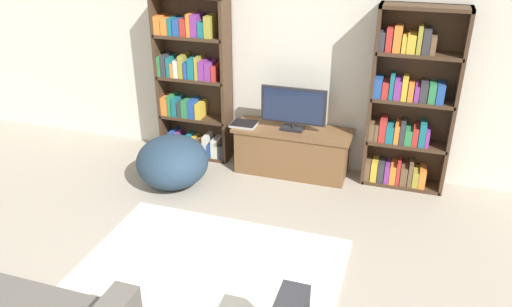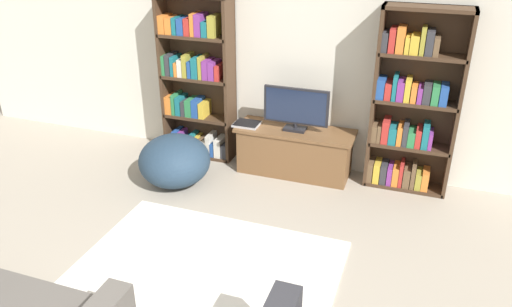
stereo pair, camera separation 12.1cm
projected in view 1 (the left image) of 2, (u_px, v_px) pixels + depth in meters
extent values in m
cube|color=silver|center=(289.00, 54.00, 5.52)|extent=(8.80, 0.06, 2.60)
cube|color=#422D1E|center=(162.00, 76.00, 5.91)|extent=(0.04, 0.30, 1.93)
cube|color=#422D1E|center=(227.00, 83.00, 5.68)|extent=(0.04, 0.30, 1.93)
cube|color=#422D1E|center=(198.00, 76.00, 5.91)|extent=(0.86, 0.04, 1.93)
cube|color=#422D1E|center=(198.00, 153.00, 6.21)|extent=(0.82, 0.30, 0.04)
cube|color=#7F338C|center=(170.00, 142.00, 6.25)|extent=(0.05, 0.24, 0.17)
cube|color=#234C99|center=(174.00, 139.00, 6.21)|extent=(0.05, 0.24, 0.26)
cube|color=#7F338C|center=(178.00, 141.00, 6.20)|extent=(0.05, 0.24, 0.24)
cube|color=#196B75|center=(184.00, 144.00, 6.20)|extent=(0.08, 0.24, 0.17)
cube|color=#196B75|center=(190.00, 143.00, 6.16)|extent=(0.06, 0.24, 0.23)
cube|color=gold|center=(194.00, 144.00, 6.15)|extent=(0.05, 0.24, 0.20)
cube|color=brown|center=(198.00, 145.00, 6.14)|extent=(0.04, 0.24, 0.19)
cube|color=silver|center=(203.00, 146.00, 6.13)|extent=(0.07, 0.24, 0.17)
cube|color=silver|center=(208.00, 144.00, 6.09)|extent=(0.05, 0.24, 0.26)
cube|color=#234C99|center=(212.00, 148.00, 6.09)|extent=(0.04, 0.24, 0.17)
cube|color=silver|center=(217.00, 146.00, 6.06)|extent=(0.08, 0.24, 0.23)
cube|color=#333338|center=(224.00, 149.00, 6.05)|extent=(0.07, 0.24, 0.17)
cube|color=#422D1E|center=(196.00, 117.00, 6.00)|extent=(0.82, 0.30, 0.04)
cube|color=orange|center=(168.00, 104.00, 6.02)|extent=(0.08, 0.24, 0.21)
cube|color=#2D7F47|center=(173.00, 103.00, 6.00)|extent=(0.04, 0.24, 0.25)
cube|color=#196B75|center=(178.00, 105.00, 5.99)|extent=(0.06, 0.24, 0.22)
cube|color=#333338|center=(183.00, 107.00, 5.98)|extent=(0.05, 0.24, 0.18)
cube|color=#2D7F47|center=(188.00, 107.00, 5.95)|extent=(0.08, 0.24, 0.20)
cube|color=#234C99|center=(195.00, 107.00, 5.93)|extent=(0.08, 0.24, 0.21)
cube|color=gold|center=(201.00, 109.00, 5.91)|extent=(0.07, 0.24, 0.18)
cube|color=#422D1E|center=(194.00, 78.00, 5.78)|extent=(0.82, 0.30, 0.04)
cube|color=#2D7F47|center=(163.00, 64.00, 5.82)|extent=(0.04, 0.24, 0.23)
cube|color=#333338|center=(167.00, 64.00, 5.80)|extent=(0.06, 0.24, 0.25)
cube|color=#196B75|center=(172.00, 65.00, 5.79)|extent=(0.04, 0.24, 0.22)
cube|color=orange|center=(175.00, 68.00, 5.79)|extent=(0.04, 0.24, 0.16)
cube|color=silver|center=(180.00, 67.00, 5.76)|extent=(0.06, 0.24, 0.20)
cube|color=#9E9333|center=(184.00, 65.00, 5.73)|extent=(0.05, 0.24, 0.26)
cube|color=#234C99|center=(189.00, 68.00, 5.73)|extent=(0.04, 0.24, 0.19)
cube|color=#196B75|center=(194.00, 67.00, 5.71)|extent=(0.08, 0.24, 0.24)
cube|color=#9E9333|center=(200.00, 67.00, 5.68)|extent=(0.04, 0.24, 0.26)
cube|color=#7F338C|center=(205.00, 69.00, 5.67)|extent=(0.07, 0.24, 0.22)
cube|color=#7F338C|center=(211.00, 70.00, 5.65)|extent=(0.07, 0.24, 0.21)
cube|color=#B72D28|center=(217.00, 72.00, 5.64)|extent=(0.05, 0.24, 0.17)
cube|color=#422D1E|center=(191.00, 36.00, 5.57)|extent=(0.82, 0.30, 0.04)
cube|color=orange|center=(161.00, 24.00, 5.61)|extent=(0.08, 0.24, 0.20)
cube|color=orange|center=(168.00, 25.00, 5.59)|extent=(0.08, 0.24, 0.18)
cube|color=#196B75|center=(174.00, 25.00, 5.57)|extent=(0.05, 0.24, 0.19)
cube|color=#234C99|center=(180.00, 26.00, 5.55)|extent=(0.08, 0.24, 0.18)
cube|color=#B72D28|center=(187.00, 26.00, 5.52)|extent=(0.07, 0.24, 0.19)
cube|color=orange|center=(192.00, 24.00, 5.49)|extent=(0.05, 0.24, 0.24)
cube|color=#7F338C|center=(197.00, 25.00, 5.48)|extent=(0.07, 0.24, 0.24)
cube|color=#196B75|center=(204.00, 28.00, 5.47)|extent=(0.07, 0.24, 0.17)
cube|color=#9E9333|center=(211.00, 26.00, 5.43)|extent=(0.08, 0.24, 0.23)
cube|color=#422D1E|center=(372.00, 98.00, 5.23)|extent=(0.04, 0.30, 1.93)
cube|color=#422D1E|center=(455.00, 106.00, 5.00)|extent=(0.04, 0.30, 1.93)
cube|color=#422D1E|center=(413.00, 98.00, 5.23)|extent=(0.86, 0.04, 1.93)
cube|color=#422D1E|center=(426.00, 7.00, 4.70)|extent=(0.86, 0.30, 0.04)
cube|color=#422D1E|center=(401.00, 182.00, 5.53)|extent=(0.82, 0.30, 0.04)
cube|color=brown|center=(368.00, 168.00, 5.56)|extent=(0.06, 0.24, 0.22)
cube|color=gold|center=(375.00, 169.00, 5.54)|extent=(0.07, 0.24, 0.22)
cube|color=#333338|center=(381.00, 170.00, 5.52)|extent=(0.07, 0.24, 0.22)
cube|color=#7F338C|center=(387.00, 171.00, 5.51)|extent=(0.05, 0.24, 0.20)
cube|color=orange|center=(393.00, 172.00, 5.49)|extent=(0.06, 0.24, 0.21)
cube|color=#B72D28|center=(399.00, 171.00, 5.46)|extent=(0.04, 0.24, 0.26)
cube|color=brown|center=(404.00, 173.00, 5.46)|extent=(0.07, 0.24, 0.21)
cube|color=brown|center=(411.00, 172.00, 5.43)|extent=(0.04, 0.24, 0.26)
cube|color=#9E9333|center=(416.00, 176.00, 5.43)|extent=(0.06, 0.24, 0.18)
cube|color=orange|center=(422.00, 176.00, 5.40)|extent=(0.07, 0.24, 0.20)
cube|color=#422D1E|center=(406.00, 143.00, 5.32)|extent=(0.82, 0.30, 0.04)
cube|color=brown|center=(373.00, 130.00, 5.36)|extent=(0.05, 0.24, 0.18)
cube|color=brown|center=(377.00, 130.00, 5.34)|extent=(0.04, 0.24, 0.19)
cube|color=#B72D28|center=(383.00, 128.00, 5.31)|extent=(0.07, 0.24, 0.25)
cube|color=#196B75|center=(390.00, 132.00, 5.31)|extent=(0.08, 0.24, 0.18)
cube|color=orange|center=(397.00, 132.00, 5.28)|extent=(0.05, 0.24, 0.21)
cube|color=#333338|center=(403.00, 131.00, 5.26)|extent=(0.05, 0.24, 0.23)
cube|color=#2D7F47|center=(409.00, 135.00, 5.26)|extent=(0.07, 0.24, 0.17)
cube|color=#B72D28|center=(416.00, 134.00, 5.23)|extent=(0.06, 0.24, 0.20)
cube|color=#196B75|center=(423.00, 133.00, 5.20)|extent=(0.06, 0.24, 0.25)
cube|color=#7F338C|center=(427.00, 137.00, 5.20)|extent=(0.04, 0.24, 0.17)
cube|color=#422D1E|center=(413.00, 100.00, 5.11)|extent=(0.82, 0.30, 0.04)
cube|color=#234C99|center=(379.00, 86.00, 5.14)|extent=(0.08, 0.24, 0.20)
cube|color=#B72D28|center=(386.00, 88.00, 5.13)|extent=(0.06, 0.24, 0.17)
cube|color=#196B75|center=(392.00, 85.00, 5.09)|extent=(0.04, 0.24, 0.25)
cube|color=#7F338C|center=(398.00, 88.00, 5.09)|extent=(0.07, 0.24, 0.20)
cube|color=gold|center=(405.00, 87.00, 5.06)|extent=(0.05, 0.24, 0.23)
cube|color=orange|center=(411.00, 91.00, 5.06)|extent=(0.05, 0.24, 0.17)
cube|color=#7F338C|center=(417.00, 92.00, 5.04)|extent=(0.05, 0.24, 0.16)
cube|color=#333338|center=(424.00, 91.00, 5.02)|extent=(0.07, 0.24, 0.19)
cube|color=#2D7F47|center=(432.00, 92.00, 5.00)|extent=(0.07, 0.24, 0.19)
cube|color=#234C99|center=(441.00, 92.00, 4.97)|extent=(0.07, 0.24, 0.19)
cube|color=#422D1E|center=(419.00, 54.00, 4.90)|extent=(0.82, 0.30, 0.04)
cube|color=#333338|center=(383.00, 40.00, 4.93)|extent=(0.06, 0.24, 0.19)
cube|color=#B72D28|center=(390.00, 38.00, 4.91)|extent=(0.06, 0.24, 0.23)
cube|color=orange|center=(398.00, 38.00, 4.88)|extent=(0.07, 0.24, 0.25)
cube|color=gold|center=(405.00, 43.00, 4.88)|extent=(0.04, 0.24, 0.16)
cube|color=gold|center=(412.00, 42.00, 4.86)|extent=(0.08, 0.24, 0.18)
cube|color=#9E9333|center=(420.00, 39.00, 4.82)|extent=(0.04, 0.24, 0.26)
cube|color=#333338|center=(427.00, 41.00, 4.81)|extent=(0.07, 0.24, 0.24)
cube|color=brown|center=(433.00, 44.00, 4.81)|extent=(0.05, 0.24, 0.17)
cube|color=brown|center=(292.00, 152.00, 5.68)|extent=(1.24, 0.45, 0.50)
cube|color=brown|center=(293.00, 131.00, 5.56)|extent=(1.32, 0.47, 0.04)
cube|color=black|center=(293.00, 128.00, 5.54)|extent=(0.24, 0.16, 0.03)
cylinder|color=black|center=(293.00, 125.00, 5.52)|extent=(0.04, 0.04, 0.05)
cube|color=black|center=(293.00, 106.00, 5.42)|extent=(0.72, 0.04, 0.41)
cube|color=#19233D|center=(293.00, 106.00, 5.40)|extent=(0.67, 0.00, 0.37)
cube|color=#B7B7BC|center=(244.00, 124.00, 5.66)|extent=(0.29, 0.24, 0.02)
cube|color=black|center=(244.00, 123.00, 5.65)|extent=(0.28, 0.23, 0.00)
cube|color=white|center=(203.00, 280.00, 4.07)|extent=(2.17, 1.82, 0.02)
ellipsoid|color=#23384C|center=(172.00, 162.00, 5.40)|extent=(0.78, 0.78, 0.56)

